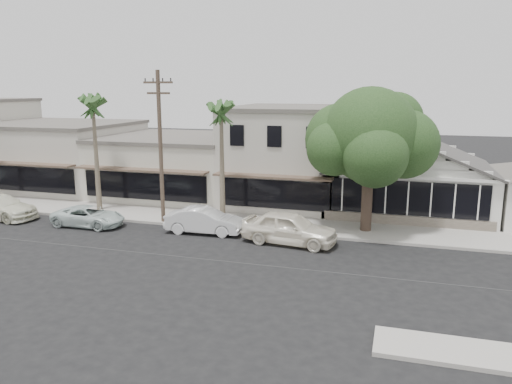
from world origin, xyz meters
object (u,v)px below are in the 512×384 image
(car_0, at_px, (289,228))
(car_3, at_px, (0,207))
(utility_pole, at_px, (160,144))
(shade_tree, at_px, (369,138))
(car_1, at_px, (204,221))
(car_2, at_px, (88,216))

(car_0, bearing_deg, car_3, 97.37)
(car_0, height_order, car_3, car_0)
(utility_pole, bearing_deg, car_3, -170.49)
(utility_pole, height_order, car_0, utility_pole)
(car_0, relative_size, shade_tree, 0.62)
(utility_pole, bearing_deg, car_1, -19.66)
(shade_tree, bearing_deg, car_1, -161.62)
(car_0, distance_m, car_3, 18.45)
(car_1, bearing_deg, car_2, 91.87)
(car_1, height_order, car_2, car_1)
(car_3, bearing_deg, utility_pole, -74.12)
(utility_pole, xyz_separation_m, car_0, (8.11, -1.65, -3.94))
(car_0, distance_m, car_1, 5.03)
(utility_pole, relative_size, car_0, 1.80)
(car_1, relative_size, car_2, 1.02)
(utility_pole, bearing_deg, car_0, -11.51)
(shade_tree, bearing_deg, car_2, -167.54)
(utility_pole, relative_size, car_1, 2.06)
(shade_tree, bearing_deg, utility_pole, -171.50)
(car_1, height_order, car_3, car_3)
(car_1, distance_m, car_3, 13.47)
(car_0, height_order, shade_tree, shade_tree)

